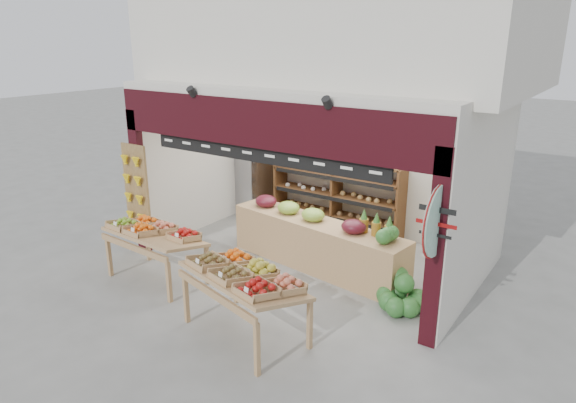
# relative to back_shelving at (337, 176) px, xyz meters

# --- Properties ---
(ground) EXTENTS (60.00, 60.00, 0.00)m
(ground) POSITION_rel_back_shelving_xyz_m (0.34, -1.97, -1.14)
(ground) COLOR slate
(ground) RESTS_ON ground
(shop_structure) EXTENTS (6.36, 5.12, 5.40)m
(shop_structure) POSITION_rel_back_shelving_xyz_m (0.34, -0.35, 2.78)
(shop_structure) COLOR silver
(shop_structure) RESTS_ON ground
(banana_board) EXTENTS (0.60, 0.15, 1.80)m
(banana_board) POSITION_rel_back_shelving_xyz_m (-2.39, -3.14, -0.03)
(banana_board) COLOR olive
(banana_board) RESTS_ON ground
(gift_sign) EXTENTS (0.04, 0.93, 0.92)m
(gift_sign) POSITION_rel_back_shelving_xyz_m (3.09, -3.11, 0.61)
(gift_sign) COLOR #B1DEC8
(gift_sign) RESTS_ON ground
(back_shelving) EXTENTS (2.86, 0.47, 1.78)m
(back_shelving) POSITION_rel_back_shelving_xyz_m (0.00, 0.00, 0.00)
(back_shelving) COLOR brown
(back_shelving) RESTS_ON ground
(refrigerator) EXTENTS (0.87, 0.87, 1.84)m
(refrigerator) POSITION_rel_back_shelving_xyz_m (-2.06, -0.12, -0.22)
(refrigerator) COLOR silver
(refrigerator) RESTS_ON ground
(cardboard_stack) EXTENTS (1.04, 0.85, 0.66)m
(cardboard_stack) POSITION_rel_back_shelving_xyz_m (-0.62, -1.48, -0.90)
(cardboard_stack) COLOR beige
(cardboard_stack) RESTS_ON ground
(mid_counter) EXTENTS (3.45, 1.13, 1.07)m
(mid_counter) POSITION_rel_back_shelving_xyz_m (0.64, -1.83, -0.68)
(mid_counter) COLOR tan
(mid_counter) RESTS_ON ground
(display_table_left) EXTENTS (1.67, 0.98, 1.03)m
(display_table_left) POSITION_rel_back_shelving_xyz_m (-1.38, -3.68, -0.34)
(display_table_left) COLOR tan
(display_table_left) RESTS_ON ground
(display_table_right) EXTENTS (1.91, 1.36, 1.09)m
(display_table_right) POSITION_rel_back_shelving_xyz_m (0.97, -4.19, -0.28)
(display_table_right) COLOR tan
(display_table_right) RESTS_ON ground
(watermelon_pile) EXTENTS (0.78, 0.75, 0.57)m
(watermelon_pile) POSITION_rel_back_shelving_xyz_m (2.44, -2.36, -0.93)
(watermelon_pile) COLOR #1A4E1E
(watermelon_pile) RESTS_ON ground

